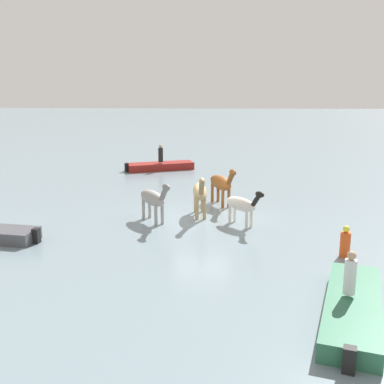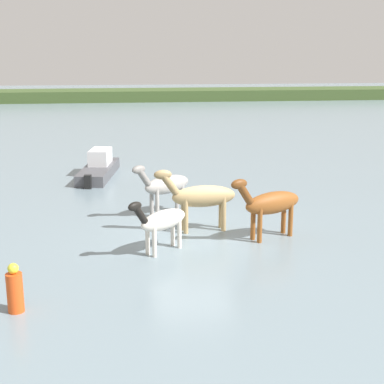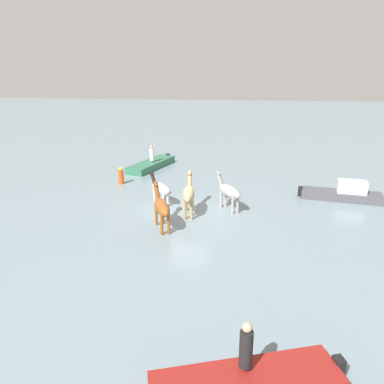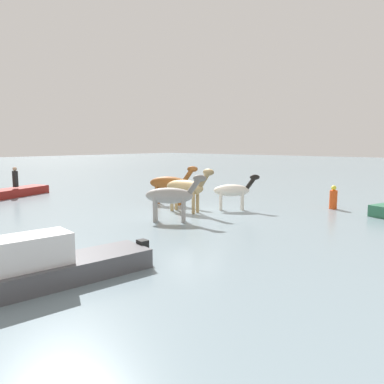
{
  "view_description": "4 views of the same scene",
  "coord_description": "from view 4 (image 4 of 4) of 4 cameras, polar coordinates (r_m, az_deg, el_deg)",
  "views": [
    {
      "loc": [
        -20.73,
        -0.42,
        6.18
      ],
      "look_at": [
        -0.03,
        0.47,
        1.2
      ],
      "focal_mm": 44.72,
      "sensor_mm": 36.0,
      "label": 1
    },
    {
      "loc": [
        -2.1,
        -17.05,
        5.66
      ],
      "look_at": [
        0.07,
        1.0,
        1.06
      ],
      "focal_mm": 52.94,
      "sensor_mm": 36.0,
      "label": 2
    },
    {
      "loc": [
        18.39,
        2.83,
        7.21
      ],
      "look_at": [
        -0.14,
        0.24,
        1.11
      ],
      "focal_mm": 35.15,
      "sensor_mm": 36.0,
      "label": 3
    },
    {
      "loc": [
        -10.96,
        12.68,
        3.14
      ],
      "look_at": [
        0.38,
        -0.44,
        0.86
      ],
      "focal_mm": 34.57,
      "sensor_mm": 36.0,
      "label": 4
    }
  ],
  "objects": [
    {
      "name": "ground_plane",
      "position": [
        17.05,
        0.0,
        -3.12
      ],
      "size": [
        156.13,
        156.13,
        0.0
      ],
      "primitive_type": "plane",
      "color": "gray"
    },
    {
      "name": "horse_dark_mare",
      "position": [
        14.84,
        -3.2,
        -0.6
      ],
      "size": [
        2.23,
        1.74,
        1.91
      ],
      "rotation": [
        0.0,
        0.0,
        3.76
      ],
      "color": "#9E9993",
      "rests_on": "ground_plane"
    },
    {
      "name": "horse_dun_straggler",
      "position": [
        16.95,
        -0.91,
        0.67
      ],
      "size": [
        2.65,
        0.8,
        2.05
      ],
      "rotation": [
        0.0,
        0.0,
        3.24
      ],
      "color": "tan",
      "rests_on": "ground_plane"
    },
    {
      "name": "horse_chestnut_trailing",
      "position": [
        19.03,
        -3.39,
        1.35
      ],
      "size": [
        2.51,
        1.46,
        2.01
      ],
      "rotation": [
        0.0,
        0.0,
        3.58
      ],
      "color": "brown",
      "rests_on": "ground_plane"
    },
    {
      "name": "horse_pinto_flank",
      "position": [
        17.56,
        6.4,
        0.22
      ],
      "size": [
        1.86,
        1.68,
        1.69
      ],
      "rotation": [
        0.0,
        0.0,
        3.86
      ],
      "color": "silver",
      "rests_on": "ground_plane"
    },
    {
      "name": "boat_skiff_near",
      "position": [
        24.45,
        -25.85,
        -0.24
      ],
      "size": [
        2.67,
        4.69,
        0.73
      ],
      "rotation": [
        0.0,
        0.0,
        5.05
      ],
      "color": "maroon",
      "rests_on": "ground_plane"
    },
    {
      "name": "boat_dinghy_port",
      "position": [
        9.1,
        -20.61,
        -11.11
      ],
      "size": [
        1.89,
        4.69,
        1.33
      ],
      "rotation": [
        0.0,
        0.0,
        1.42
      ],
      "color": "#4C4C51",
      "rests_on": "ground_plane"
    },
    {
      "name": "person_spotter_bow",
      "position": [
        24.18,
        -25.61,
        1.99
      ],
      "size": [
        0.32,
        0.32,
        1.19
      ],
      "color": "black",
      "rests_on": "boat_skiff_near"
    },
    {
      "name": "buoy_channel_marker",
      "position": [
        19.09,
        20.97,
        -0.93
      ],
      "size": [
        0.36,
        0.36,
        1.14
      ],
      "color": "#E54C19",
      "rests_on": "ground_plane"
    }
  ]
}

